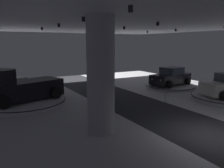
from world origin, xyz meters
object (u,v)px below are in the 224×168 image
display_car_deep_left (3,79)px  display_platform_far_left (24,102)px  visitor_walking_near (111,89)px  display_car_far_right (171,77)px  display_platform_far_right (170,86)px  display_platform_deep_left (4,89)px  column_left (101,75)px  pickup_truck_far_left (19,88)px

display_car_deep_left → display_platform_far_left: bearing=-81.3°
display_platform_far_left → visitor_walking_near: visitor_walking_near is taller
display_car_far_right → display_platform_far_right: bearing=-170.5°
display_platform_deep_left → visitor_walking_near: visitor_walking_near is taller
column_left → display_car_far_right: column_left is taller
visitor_walking_near → display_car_deep_left: bearing=129.4°
column_left → pickup_truck_far_left: size_ratio=0.97×
display_platform_far_right → display_platform_deep_left: bearing=156.4°
column_left → visitor_walking_near: column_left is taller
display_car_deep_left → visitor_walking_near: (6.55, -7.98, -0.13)m
pickup_truck_far_left → visitor_walking_near: 6.42m
display_car_far_right → column_left: bearing=-148.8°
display_platform_deep_left → display_car_deep_left: bearing=117.4°
visitor_walking_near → display_platform_far_right: bearing=13.3°
column_left → display_platform_far_left: (-2.43, 7.14, -2.60)m
column_left → display_platform_far_left: bearing=108.8°
display_platform_deep_left → display_car_far_right: display_car_far_right is taller
display_platform_deep_left → visitor_walking_near: 10.32m
pickup_truck_far_left → display_car_far_right: bearing=-2.0°
display_platform_deep_left → display_car_far_right: size_ratio=1.04×
display_platform_far_left → display_car_far_right: 13.33m
column_left → display_car_deep_left: bearing=104.5°
display_car_deep_left → visitor_walking_near: bearing=-50.6°
display_platform_far_left → display_platform_deep_left: (-0.85, 5.58, -0.00)m
display_platform_far_left → visitor_walking_near: bearing=-22.7°
visitor_walking_near → display_car_far_right: bearing=13.3°
display_platform_far_left → display_platform_deep_left: size_ratio=1.22×
pickup_truck_far_left → display_car_deep_left: bearing=95.6°
column_left → display_car_deep_left: 13.27m
display_car_deep_left → display_car_far_right: (14.15, -6.18, -0.03)m
display_platform_deep_left → pickup_truck_far_left: bearing=-84.6°
pickup_truck_far_left → display_car_deep_left: size_ratio=1.25×
display_platform_far_left → display_car_deep_left: size_ratio=1.25×
display_platform_far_left → pickup_truck_far_left: bearing=-162.1°
display_car_deep_left → display_platform_far_right: (14.12, -6.18, -0.90)m
display_platform_far_right → pickup_truck_far_left: bearing=178.0°
display_car_deep_left → column_left: bearing=-75.5°
pickup_truck_far_left → display_platform_deep_left: (-0.54, 5.67, -1.06)m
column_left → display_platform_far_right: (10.82, 6.56, -2.61)m
display_car_far_right → display_platform_deep_left: bearing=156.5°
display_platform_far_right → visitor_walking_near: visitor_walking_near is taller
column_left → pickup_truck_far_left: 7.71m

